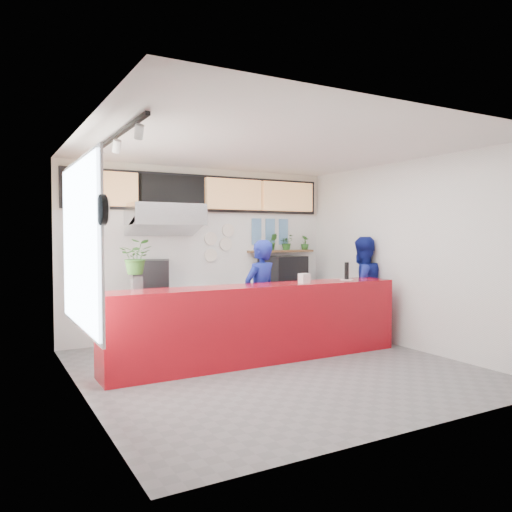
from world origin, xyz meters
name	(u,v)px	position (x,y,z in m)	size (l,w,h in m)	color
floor	(274,368)	(0.00, 0.00, 0.00)	(5.00, 5.00, 0.00)	slate
ceiling	(275,146)	(0.00, 0.00, 3.00)	(5.00, 5.00, 0.00)	silver
wall_back	(202,252)	(0.00, 2.50, 1.50)	(5.00, 5.00, 0.00)	white
wall_left	(82,263)	(-2.50, 0.00, 1.50)	(5.00, 5.00, 0.00)	white
wall_right	(409,255)	(2.50, 0.00, 1.50)	(5.00, 5.00, 0.00)	white
service_counter	(260,323)	(0.00, 0.40, 0.55)	(4.50, 0.60, 1.10)	#A10B15
cream_band	(202,191)	(0.00, 2.49, 2.60)	(5.00, 0.02, 0.80)	beige
prep_bench	(165,317)	(-0.80, 2.20, 0.45)	(1.80, 0.60, 0.90)	#B2B5BA
panini_oven	(152,275)	(-1.03, 2.20, 1.15)	(0.56, 0.56, 0.51)	black
extraction_hood	(165,214)	(-0.80, 2.15, 2.15)	(1.20, 0.70, 0.35)	#B2B5BA
hood_lip	(166,227)	(-0.80, 2.15, 1.95)	(1.20, 0.70, 0.08)	#B2B5BA
right_bench	(282,307)	(1.50, 2.20, 0.45)	(1.80, 0.60, 0.90)	#B2B5BA
espresso_machine	(283,270)	(1.52, 2.20, 1.16)	(0.80, 0.57, 0.51)	black
espresso_tray	(283,258)	(1.52, 2.20, 1.38)	(0.55, 0.38, 0.05)	#A1A4A8
herb_shelf	(281,251)	(1.60, 2.40, 1.50)	(1.40, 0.18, 0.04)	brown
menu_board_far_left	(103,189)	(-1.75, 2.38, 2.55)	(1.10, 0.10, 0.55)	tan
menu_board_mid_left	(173,192)	(-0.59, 2.38, 2.55)	(1.10, 0.10, 0.55)	black
menu_board_mid_right	(234,194)	(0.57, 2.38, 2.55)	(1.10, 0.10, 0.55)	tan
menu_board_far_right	(288,197)	(1.73, 2.38, 2.55)	(1.10, 0.10, 0.55)	tan
soffit	(203,193)	(0.00, 2.46, 2.55)	(4.80, 0.04, 0.65)	black
window_pane	(80,245)	(-2.47, 0.30, 1.70)	(0.04, 2.20, 1.90)	silver
window_frame	(81,245)	(-2.45, 0.30, 1.70)	(0.03, 2.30, 2.00)	#B2B5BA
wall_clock_rim	(102,210)	(-2.46, -0.90, 2.05)	(0.30, 0.30, 0.05)	black
wall_clock_face	(106,210)	(-2.43, -0.90, 2.05)	(0.26, 0.26, 0.02)	white
track_rail	(117,136)	(-2.10, 0.00, 2.94)	(0.05, 2.40, 0.04)	black
dec_plate_a	(211,238)	(0.15, 2.47, 1.75)	(0.24, 0.24, 0.03)	silver
dec_plate_b	(226,244)	(0.45, 2.47, 1.65)	(0.24, 0.24, 0.03)	silver
dec_plate_c	(211,255)	(0.15, 2.47, 1.45)	(0.24, 0.24, 0.03)	silver
dec_plate_d	(228,230)	(0.50, 2.47, 1.90)	(0.24, 0.24, 0.03)	silver
photo_frame_a	(256,225)	(1.10, 2.48, 2.00)	(0.20, 0.02, 0.25)	#598CBF
photo_frame_b	(270,225)	(1.40, 2.48, 2.00)	(0.20, 0.02, 0.25)	#598CBF
photo_frame_c	(283,225)	(1.70, 2.48, 2.00)	(0.20, 0.02, 0.25)	#598CBF
photo_frame_d	(256,238)	(1.10, 2.48, 1.75)	(0.20, 0.02, 0.25)	#598CBF
photo_frame_e	(270,238)	(1.40, 2.48, 1.75)	(0.20, 0.02, 0.25)	#598CBF
photo_frame_f	(283,238)	(1.70, 2.48, 1.75)	(0.20, 0.02, 0.25)	#598CBF
staff_center	(260,296)	(0.29, 0.91, 0.87)	(0.63, 0.42, 1.74)	navy
staff_right	(362,288)	(2.31, 0.89, 0.89)	(0.87, 0.67, 1.78)	navy
herb_b	(273,242)	(1.41, 2.40, 1.68)	(0.18, 0.14, 0.32)	#2A5C20
herb_c	(287,242)	(1.72, 2.40, 1.67)	(0.27, 0.23, 0.30)	#2A5C20
herb_d	(305,243)	(2.15, 2.40, 1.66)	(0.16, 0.14, 0.28)	#2A5C20
glass_vase	(137,284)	(-1.78, 0.39, 1.19)	(0.16, 0.16, 0.19)	silver
basil_vase	(137,257)	(-1.78, 0.39, 1.54)	(0.40, 0.34, 0.44)	#2A5C20
napkin_holder	(304,278)	(0.70, 0.31, 1.17)	(0.16, 0.10, 0.14)	silver
white_plate	(347,280)	(1.55, 0.37, 1.11)	(0.21, 0.21, 0.02)	silver
pepper_mill	(347,271)	(1.55, 0.37, 1.25)	(0.07, 0.07, 0.27)	black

